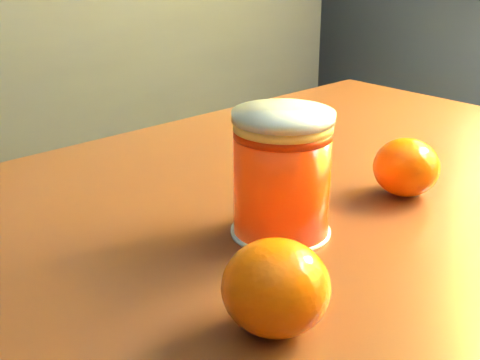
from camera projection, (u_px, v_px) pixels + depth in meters
table at (306, 306)px, 0.60m from camera, size 0.99×0.76×0.68m
juice_glass at (282, 175)px, 0.53m from camera, size 0.08×0.08×0.10m
orange_front at (276, 287)px, 0.41m from camera, size 0.07×0.07×0.06m
orange_back at (406, 167)px, 0.61m from camera, size 0.06×0.06×0.05m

